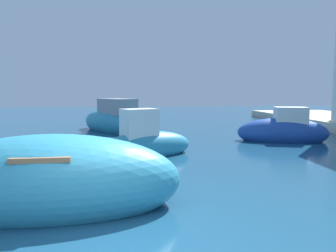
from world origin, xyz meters
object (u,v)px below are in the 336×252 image
moored_boat_1 (146,144)px  moored_boat_2 (114,121)px  moored_boat_0 (283,131)px  moored_boat_5 (51,183)px

moored_boat_1 → moored_boat_2: 6.80m
moored_boat_0 → moored_boat_5: (-7.63, -7.14, 0.05)m
moored_boat_2 → moored_boat_5: moored_boat_2 is taller
moored_boat_1 → moored_boat_2: size_ratio=0.66×
moored_boat_0 → moored_boat_1: 6.34m
moored_boat_2 → moored_boat_0: bearing=-154.8°
moored_boat_2 → moored_boat_5: (-0.44, -11.26, -0.06)m
moored_boat_0 → moored_boat_2: 8.28m
moored_boat_0 → moored_boat_5: size_ratio=0.85×
moored_boat_0 → moored_boat_2: bearing=-14.8°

